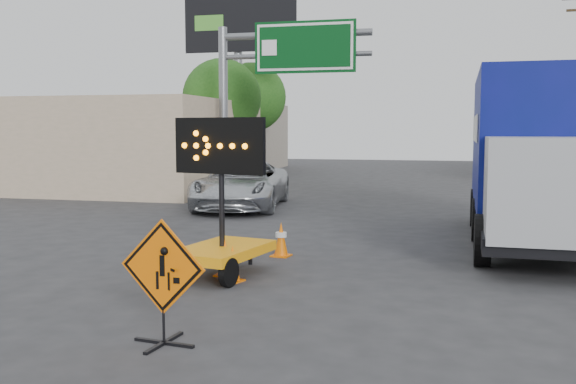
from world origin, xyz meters
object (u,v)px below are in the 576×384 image
at_px(construction_sign, 163,279).
at_px(arrow_board, 222,241).
at_px(pickup_truck, 242,184).
at_px(box_truck, 534,167).

xyz_separation_m(construction_sign, arrow_board, (-0.58, 3.83, -0.20)).
height_order(arrow_board, pickup_truck, arrow_board).
relative_size(construction_sign, pickup_truck, 0.27).
distance_m(construction_sign, box_truck, 10.36).
distance_m(construction_sign, arrow_board, 3.88).
xyz_separation_m(arrow_board, pickup_truck, (-2.84, 9.91, 0.16)).
relative_size(construction_sign, arrow_board, 0.55).
height_order(construction_sign, box_truck, box_truck).
bearing_deg(pickup_truck, box_truck, -36.60).
bearing_deg(box_truck, pickup_truck, 151.80).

